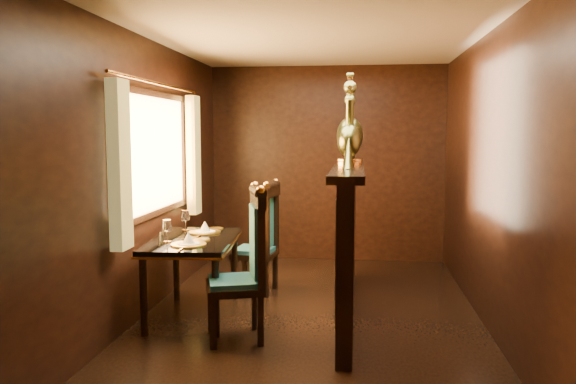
% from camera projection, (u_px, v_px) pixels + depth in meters
% --- Properties ---
extents(ground, '(5.00, 5.00, 0.00)m').
position_uv_depth(ground, '(309.00, 322.00, 4.91)').
color(ground, black).
rests_on(ground, ground).
extents(room_shell, '(3.04, 5.04, 2.52)m').
position_uv_depth(room_shell, '(300.00, 140.00, 4.77)').
color(room_shell, black).
rests_on(room_shell, ground).
extents(partition, '(0.26, 2.70, 1.36)m').
position_uv_depth(partition, '(348.00, 236.00, 5.09)').
color(partition, black).
rests_on(partition, ground).
extents(dining_table, '(0.82, 1.25, 0.91)m').
position_uv_depth(dining_table, '(193.00, 246.00, 5.02)').
color(dining_table, black).
rests_on(dining_table, ground).
extents(chair_left, '(0.57, 0.58, 1.25)m').
position_uv_depth(chair_left, '(249.00, 258.00, 4.46)').
color(chair_left, black).
rests_on(chair_left, ground).
extents(chair_right, '(0.47, 0.49, 1.17)m').
position_uv_depth(chair_right, '(265.00, 234.00, 5.75)').
color(chair_right, black).
rests_on(chair_right, ground).
extents(peacock_left, '(0.22, 0.58, 0.69)m').
position_uv_depth(peacock_left, '(349.00, 126.00, 4.86)').
color(peacock_left, '#184A2A').
rests_on(peacock_left, partition).
extents(peacock_right, '(0.26, 0.69, 0.83)m').
position_uv_depth(peacock_right, '(350.00, 119.00, 5.28)').
color(peacock_right, '#184A2A').
rests_on(peacock_right, partition).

